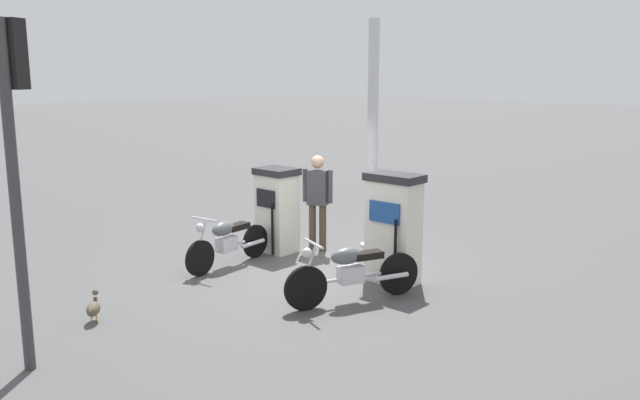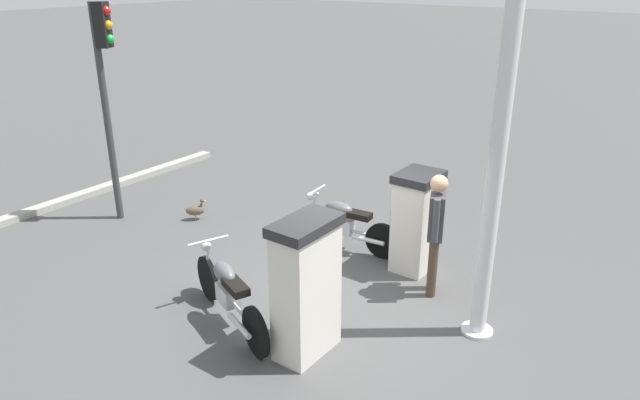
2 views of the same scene
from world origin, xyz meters
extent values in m
plane|color=#4C4C4C|center=(0.00, 0.00, 0.00)|extent=(120.00, 120.00, 0.00)
cube|color=silver|center=(-0.47, -1.31, 0.71)|extent=(0.53, 0.65, 1.42)
cube|color=black|center=(-0.20, -1.30, 1.02)|extent=(0.04, 0.45, 0.32)
cube|color=#262628|center=(-0.47, -1.31, 1.48)|extent=(0.58, 0.72, 0.12)
cylinder|color=black|center=(-0.16, -1.11, 0.50)|extent=(0.04, 0.04, 0.92)
cube|color=silver|center=(-0.47, 1.31, 0.80)|extent=(0.46, 0.80, 1.59)
cube|color=#1E478C|center=(-0.23, 1.31, 1.15)|extent=(0.04, 0.56, 0.32)
cube|color=#262628|center=(-0.47, 1.31, 1.65)|extent=(0.50, 0.88, 0.12)
cylinder|color=black|center=(-0.20, 1.55, 0.56)|extent=(0.04, 0.04, 1.03)
cylinder|color=black|center=(1.40, -1.13, 0.29)|extent=(0.59, 0.14, 0.59)
cylinder|color=black|center=(0.08, -1.29, 0.29)|extent=(0.59, 0.14, 0.59)
cube|color=silver|center=(0.79, -1.21, 0.39)|extent=(0.38, 0.24, 0.24)
cylinder|color=silver|center=(0.74, -1.21, 0.34)|extent=(1.00, 0.17, 0.05)
ellipsoid|color=#595B60|center=(0.86, -1.20, 0.67)|extent=(0.50, 0.28, 0.24)
cube|color=black|center=(0.52, -1.24, 0.64)|extent=(0.46, 0.25, 0.10)
cylinder|color=silver|center=(1.36, -1.13, 0.59)|extent=(0.26, 0.07, 0.57)
cylinder|color=silver|center=(1.28, -1.14, 0.91)|extent=(0.11, 0.56, 0.04)
sphere|color=silver|center=(1.38, -1.13, 0.79)|extent=(0.16, 0.16, 0.14)
cylinder|color=silver|center=(0.26, -1.15, 0.31)|extent=(0.55, 0.14, 0.07)
cylinder|color=black|center=(1.35, 1.19, 0.32)|extent=(0.61, 0.29, 0.63)
cylinder|color=black|center=(-0.05, 1.73, 0.32)|extent=(0.61, 0.29, 0.63)
cube|color=silver|center=(0.70, 1.45, 0.42)|extent=(0.41, 0.32, 0.24)
cylinder|color=silver|center=(0.65, 1.46, 0.37)|extent=(1.07, 0.45, 0.05)
ellipsoid|color=#595B60|center=(0.76, 1.42, 0.70)|extent=(0.53, 0.38, 0.24)
cube|color=black|center=(0.45, 1.54, 0.67)|extent=(0.48, 0.35, 0.10)
cylinder|color=silver|center=(1.31, 1.21, 0.62)|extent=(0.26, 0.13, 0.57)
cylinder|color=silver|center=(1.24, 1.24, 0.94)|extent=(0.24, 0.54, 0.04)
sphere|color=silver|center=(1.33, 1.20, 0.82)|extent=(0.18, 0.18, 0.14)
cylinder|color=silver|center=(0.18, 1.77, 0.34)|extent=(0.54, 0.26, 0.07)
cylinder|color=#473828|center=(-0.98, -0.91, 0.43)|extent=(0.17, 0.17, 0.85)
cylinder|color=#473828|center=(-1.06, -0.73, 0.43)|extent=(0.17, 0.17, 0.85)
cube|color=#3F3F44|center=(-1.02, -0.82, 1.17)|extent=(0.33, 0.41, 0.64)
cylinder|color=#3F3F44|center=(-0.92, -1.04, 1.20)|extent=(0.12, 0.12, 0.60)
cylinder|color=#3F3F44|center=(-1.12, -0.60, 1.20)|extent=(0.12, 0.12, 0.60)
sphere|color=tan|center=(-1.02, -0.82, 1.64)|extent=(0.31, 0.31, 0.24)
ellipsoid|color=brown|center=(3.57, -0.52, 0.18)|extent=(0.34, 0.35, 0.18)
cylinder|color=brown|center=(3.49, -0.61, 0.24)|extent=(0.07, 0.07, 0.13)
sphere|color=brown|center=(3.47, -0.62, 0.36)|extent=(0.12, 0.12, 0.08)
cone|color=orange|center=(3.44, -0.66, 0.36)|extent=(0.06, 0.06, 0.04)
cone|color=brown|center=(3.67, -0.42, 0.21)|extent=(0.09, 0.09, 0.06)
cylinder|color=orange|center=(3.59, -0.54, 0.05)|extent=(0.02, 0.02, 0.09)
cylinder|color=orange|center=(3.54, -0.50, 0.05)|extent=(0.02, 0.02, 0.09)
cylinder|color=#38383A|center=(4.74, 0.25, 1.88)|extent=(0.16, 0.16, 3.77)
cube|color=black|center=(4.62, 0.18, 3.41)|extent=(0.29, 0.31, 0.72)
sphere|color=red|center=(4.53, 0.14, 3.63)|extent=(0.20, 0.20, 0.15)
sphere|color=orange|center=(4.53, 0.14, 3.41)|extent=(0.20, 0.20, 0.15)
sphere|color=green|center=(4.53, 0.14, 3.19)|extent=(0.20, 0.20, 0.15)
cylinder|color=silver|center=(-1.94, -0.30, 2.08)|extent=(0.20, 0.20, 4.16)
cylinder|color=silver|center=(-1.94, -0.30, 0.02)|extent=(0.40, 0.40, 0.04)
camera|label=1|loc=(7.50, 7.23, 3.23)|focal=37.00mm
camera|label=2|loc=(-4.15, 5.88, 4.30)|focal=32.93mm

